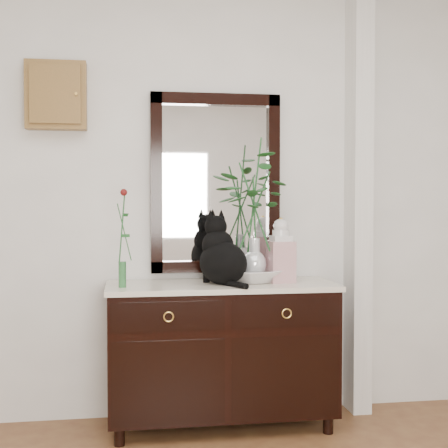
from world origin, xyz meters
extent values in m
cube|color=white|center=(0.00, 1.98, 1.35)|extent=(3.60, 0.04, 2.70)
cube|color=white|center=(1.00, 1.90, 1.35)|extent=(0.12, 0.20, 2.70)
cube|color=black|center=(0.10, 1.73, 0.46)|extent=(1.30, 0.50, 0.82)
cube|color=beige|center=(0.10, 1.73, 0.83)|extent=(1.33, 0.52, 0.03)
cube|color=black|center=(0.10, 1.97, 1.44)|extent=(0.80, 0.06, 1.10)
cube|color=white|center=(0.10, 1.98, 1.44)|extent=(0.66, 0.01, 0.96)
cube|color=brown|center=(-0.85, 1.94, 1.95)|extent=(0.35, 0.10, 0.40)
imported|color=silver|center=(0.30, 1.75, 0.89)|extent=(0.42, 0.42, 0.08)
camera|label=1|loc=(-0.44, -1.85, 1.33)|focal=50.00mm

